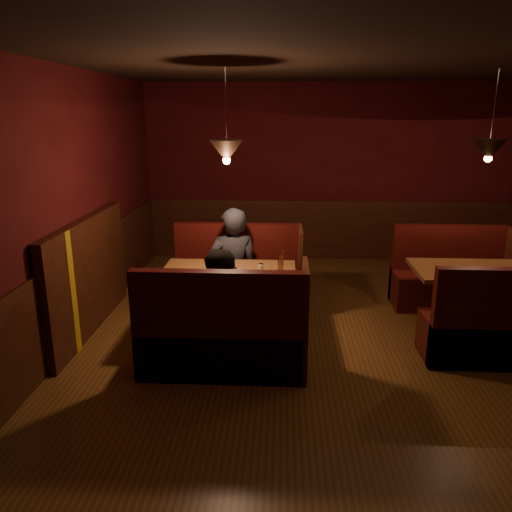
# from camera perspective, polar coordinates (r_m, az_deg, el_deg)

# --- Properties ---
(room) EXTENTS (6.02, 7.02, 2.92)m
(room) POSITION_cam_1_polar(r_m,az_deg,el_deg) (5.10, 8.13, 0.29)
(room) COLOR #573611
(room) RESTS_ON ground
(main_table) EXTENTS (1.45, 0.88, 1.02)m
(main_table) POSITION_cam_1_polar(r_m,az_deg,el_deg) (5.46, -2.98, -3.49)
(main_table) COLOR brown
(main_table) RESTS_ON ground
(main_bench_far) EXTENTS (1.60, 0.57, 1.09)m
(main_bench_far) POSITION_cam_1_polar(r_m,az_deg,el_deg) (6.31, -2.05, -3.16)
(main_bench_far) COLOR black
(main_bench_far) RESTS_ON ground
(main_bench_near) EXTENTS (1.60, 0.57, 1.09)m
(main_bench_near) POSITION_cam_1_polar(r_m,az_deg,el_deg) (4.79, -3.77, -9.66)
(main_bench_near) COLOR black
(main_bench_near) RESTS_ON ground
(second_table) EXTENTS (1.31, 0.84, 0.74)m
(second_table) POSITION_cam_1_polar(r_m,az_deg,el_deg) (6.15, 23.45, -3.07)
(second_table) COLOR brown
(second_table) RESTS_ON ground
(second_bench_far) EXTENTS (1.45, 0.54, 1.04)m
(second_bench_far) POSITION_cam_1_polar(r_m,az_deg,el_deg) (6.92, 21.31, -2.67)
(second_bench_far) COLOR black
(second_bench_far) RESTS_ON ground
(second_bench_near) EXTENTS (1.45, 0.54, 1.04)m
(second_bench_near) POSITION_cam_1_polar(r_m,az_deg,el_deg) (5.55, 26.23, -7.84)
(second_bench_near) COLOR black
(second_bench_near) RESTS_ON ground
(diner_a) EXTENTS (0.69, 0.52, 1.70)m
(diner_a) POSITION_cam_1_polar(r_m,az_deg,el_deg) (6.03, -2.66, 0.91)
(diner_a) COLOR black
(diner_a) RESTS_ON ground
(diner_b) EXTENTS (0.79, 0.65, 1.53)m
(diner_b) POSITION_cam_1_polar(r_m,az_deg,el_deg) (4.83, -3.60, -4.09)
(diner_b) COLOR black
(diner_b) RESTS_ON ground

